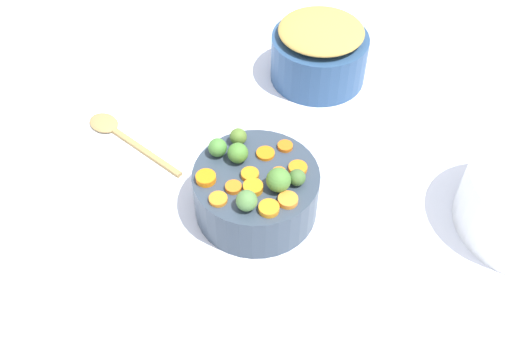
% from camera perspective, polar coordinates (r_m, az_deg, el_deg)
% --- Properties ---
extents(tabletop, '(2.40, 2.40, 0.02)m').
position_cam_1_polar(tabletop, '(1.11, -1.46, -2.50)').
color(tabletop, white).
rests_on(tabletop, ground).
extents(serving_bowl_carrots, '(0.22, 0.22, 0.09)m').
position_cam_1_polar(serving_bowl_carrots, '(1.04, 0.00, -2.11)').
color(serving_bowl_carrots, '#313F4E').
rests_on(serving_bowl_carrots, tabletop).
extents(metal_pot, '(0.21, 0.21, 0.11)m').
position_cam_1_polar(metal_pot, '(1.33, 6.15, 10.93)').
color(metal_pot, navy).
rests_on(metal_pot, tabletop).
extents(stuffing_mound, '(0.19, 0.19, 0.03)m').
position_cam_1_polar(stuffing_mound, '(1.29, 6.40, 13.43)').
color(stuffing_mound, '#B79647').
rests_on(stuffing_mound, metal_pot).
extents(carrot_slice_0, '(0.05, 0.05, 0.01)m').
position_cam_1_polar(carrot_slice_0, '(1.04, 0.93, 1.68)').
color(carrot_slice_0, orange).
rests_on(carrot_slice_0, serving_bowl_carrots).
extents(carrot_slice_1, '(0.04, 0.04, 0.01)m').
position_cam_1_polar(carrot_slice_1, '(0.98, -0.29, -1.68)').
color(carrot_slice_1, orange).
rests_on(carrot_slice_1, serving_bowl_carrots).
extents(carrot_slice_2, '(0.04, 0.04, 0.01)m').
position_cam_1_polar(carrot_slice_2, '(0.98, -2.22, -1.65)').
color(carrot_slice_2, orange).
rests_on(carrot_slice_2, serving_bowl_carrots).
extents(carrot_slice_3, '(0.04, 0.04, 0.01)m').
position_cam_1_polar(carrot_slice_3, '(1.05, 2.87, 2.39)').
color(carrot_slice_3, orange).
rests_on(carrot_slice_3, serving_bowl_carrots).
extents(carrot_slice_4, '(0.04, 0.04, 0.01)m').
position_cam_1_polar(carrot_slice_4, '(0.97, 3.14, -2.90)').
color(carrot_slice_4, orange).
rests_on(carrot_slice_4, serving_bowl_carrots).
extents(carrot_slice_5, '(0.05, 0.05, 0.01)m').
position_cam_1_polar(carrot_slice_5, '(0.95, 1.27, -3.72)').
color(carrot_slice_5, orange).
rests_on(carrot_slice_5, serving_bowl_carrots).
extents(carrot_slice_6, '(0.03, 0.03, 0.01)m').
position_cam_1_polar(carrot_slice_6, '(0.97, -3.72, -2.82)').
color(carrot_slice_6, orange).
rests_on(carrot_slice_6, serving_bowl_carrots).
extents(carrot_slice_7, '(0.03, 0.03, 0.01)m').
position_cam_1_polar(carrot_slice_7, '(1.01, 2.27, -0.24)').
color(carrot_slice_7, orange).
rests_on(carrot_slice_7, serving_bowl_carrots).
extents(carrot_slice_8, '(0.04, 0.04, 0.01)m').
position_cam_1_polar(carrot_slice_8, '(1.01, 4.11, 0.24)').
color(carrot_slice_8, orange).
rests_on(carrot_slice_8, serving_bowl_carrots).
extents(carrot_slice_9, '(0.04, 0.04, 0.01)m').
position_cam_1_polar(carrot_slice_9, '(1.00, -0.59, -0.39)').
color(carrot_slice_9, orange).
rests_on(carrot_slice_9, serving_bowl_carrots).
extents(carrot_slice_10, '(0.05, 0.05, 0.01)m').
position_cam_1_polar(carrot_slice_10, '(1.00, -4.92, -0.74)').
color(carrot_slice_10, orange).
rests_on(carrot_slice_10, serving_bowl_carrots).
extents(brussels_sprout_0, '(0.04, 0.04, 0.04)m').
position_cam_1_polar(brussels_sprout_0, '(0.97, 2.23, -0.93)').
color(brussels_sprout_0, '#4A7F33').
rests_on(brussels_sprout_0, serving_bowl_carrots).
extents(brussels_sprout_1, '(0.04, 0.04, 0.04)m').
position_cam_1_polar(brussels_sprout_1, '(1.02, -1.96, 1.82)').
color(brussels_sprout_1, '#498430').
rests_on(brussels_sprout_1, serving_bowl_carrots).
extents(brussels_sprout_2, '(0.03, 0.03, 0.03)m').
position_cam_1_polar(brussels_sprout_2, '(1.05, -1.75, 3.32)').
color(brussels_sprout_2, '#54782D').
rests_on(brussels_sprout_2, serving_bowl_carrots).
extents(brussels_sprout_3, '(0.04, 0.04, 0.04)m').
position_cam_1_polar(brussels_sprout_3, '(0.95, -0.92, -2.96)').
color(brussels_sprout_3, '#508040').
rests_on(brussels_sprout_3, serving_bowl_carrots).
extents(brussels_sprout_4, '(0.03, 0.03, 0.03)m').
position_cam_1_polar(brussels_sprout_4, '(0.99, 4.04, -0.68)').
color(brussels_sprout_4, '#436B31').
rests_on(brussels_sprout_4, serving_bowl_carrots).
extents(brussels_sprout_5, '(0.03, 0.03, 0.03)m').
position_cam_1_polar(brussels_sprout_5, '(1.03, -3.78, 2.25)').
color(brussels_sprout_5, '#498637').
rests_on(brussels_sprout_5, serving_bowl_carrots).
extents(wooden_spoon, '(0.06, 0.26, 0.01)m').
position_cam_1_polar(wooden_spoon, '(1.24, -13.54, 3.76)').
color(wooden_spoon, '#A88750').
rests_on(wooden_spoon, tabletop).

